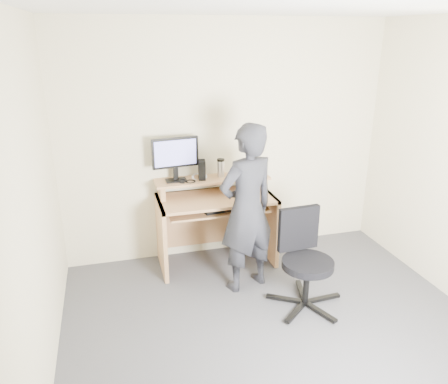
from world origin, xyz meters
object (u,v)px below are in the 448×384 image
office_chair (304,256)px  monitor (175,155)px  desk (214,213)px  person (247,209)px

office_chair → monitor: bearing=127.5°
desk → person: bearing=-75.2°
monitor → office_chair: size_ratio=0.55×
monitor → office_chair: 1.60m
desk → person: (0.16, -0.60, 0.26)m
person → office_chair: bearing=117.2°
desk → person: person is taller
desk → person: size_ratio=0.74×
desk → monitor: size_ratio=2.51×
desk → office_chair: (0.57, -1.01, -0.07)m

